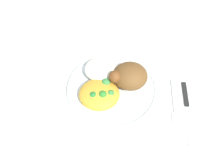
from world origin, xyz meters
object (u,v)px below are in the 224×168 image
(mac_cheese_with_broccoli, at_px, (100,94))
(knife, at_px, (187,107))
(napkin, at_px, (56,65))
(water_glass, at_px, (35,101))
(fork, at_px, (174,103))
(rice_pile, at_px, (103,69))
(roasted_chicken, at_px, (129,76))
(plate, at_px, (112,88))

(mac_cheese_with_broccoli, xyz_separation_m, knife, (-0.24, 0.00, -0.03))
(napkin, bearing_deg, water_glass, 87.04)
(mac_cheese_with_broccoli, height_order, fork, mac_cheese_with_broccoli)
(rice_pile, distance_m, water_glass, 0.20)
(roasted_chicken, relative_size, knife, 0.55)
(plate, relative_size, knife, 1.36)
(rice_pile, height_order, fork, rice_pile)
(roasted_chicken, height_order, rice_pile, roasted_chicken)
(rice_pile, distance_m, napkin, 0.16)
(water_glass, bearing_deg, mac_cheese_with_broccoli, -165.33)
(rice_pile, xyz_separation_m, water_glass, (0.16, 0.12, 0.01))
(rice_pile, relative_size, knife, 0.55)
(fork, distance_m, knife, 0.04)
(plate, distance_m, water_glass, 0.21)
(rice_pile, bearing_deg, napkin, -12.66)
(mac_cheese_with_broccoli, height_order, napkin, mac_cheese_with_broccoli)
(plate, bearing_deg, napkin, -22.36)
(mac_cheese_with_broccoli, bearing_deg, napkin, -37.00)
(plate, height_order, water_glass, water_glass)
(roasted_chicken, distance_m, knife, 0.18)
(fork, height_order, knife, knife)
(mac_cheese_with_broccoli, bearing_deg, fork, -177.47)
(water_glass, distance_m, napkin, 0.16)
(rice_pile, relative_size, napkin, 0.83)
(knife, relative_size, water_glass, 2.09)
(plate, relative_size, fork, 1.81)
(plate, bearing_deg, fork, 170.07)
(plate, xyz_separation_m, napkin, (0.18, -0.08, -0.01))
(rice_pile, distance_m, knife, 0.26)
(roasted_chicken, relative_size, fork, 0.74)
(rice_pile, height_order, napkin, rice_pile)
(mac_cheese_with_broccoli, relative_size, water_glass, 1.20)
(rice_pile, height_order, mac_cheese_with_broccoli, rice_pile)
(napkin, bearing_deg, plate, 157.64)
(plate, relative_size, water_glass, 2.83)
(roasted_chicken, xyz_separation_m, knife, (-0.16, 0.06, -0.05))
(plate, relative_size, napkin, 2.05)
(roasted_chicken, xyz_separation_m, fork, (-0.13, 0.05, -0.05))
(fork, height_order, napkin, fork)
(napkin, bearing_deg, fork, 163.55)
(plate, bearing_deg, mac_cheese_with_broccoli, 53.39)
(water_glass, bearing_deg, rice_pile, -142.43)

